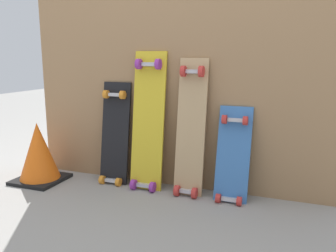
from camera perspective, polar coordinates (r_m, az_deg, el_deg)
ground_plane at (r=2.46m, az=0.59°, el=-10.01°), size 12.00×12.00×0.00m
plywood_wall_panel at (r=2.36m, az=1.21°, el=6.93°), size 2.15×0.04×1.43m
skateboard_black at (r=2.51m, az=-8.69°, el=-1.91°), size 0.21×0.19×0.78m
skateboard_yellow at (r=2.36m, az=-3.32°, el=0.09°), size 0.23×0.21×0.99m
skateboard_natural at (r=2.26m, az=3.70°, el=-0.97°), size 0.19×0.21×0.95m
skateboard_blue at (r=2.23m, az=10.53°, el=-5.42°), size 0.21×0.21×0.66m
traffic_cone at (r=2.68m, az=-20.40°, el=-4.13°), size 0.33×0.33×0.43m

